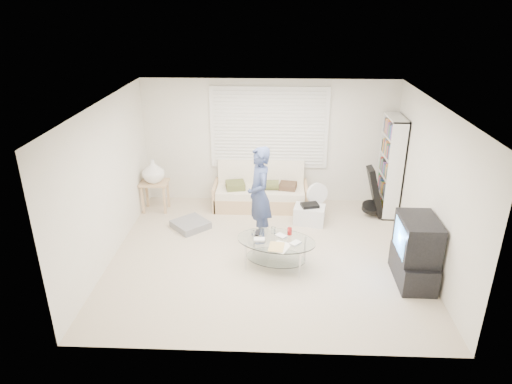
{
  "coord_description": "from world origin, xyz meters",
  "views": [
    {
      "loc": [
        0.1,
        -6.52,
        3.93
      ],
      "look_at": [
        -0.18,
        0.3,
        1.0
      ],
      "focal_mm": 32.0,
      "sensor_mm": 36.0,
      "label": 1
    }
  ],
  "objects_px": {
    "bookshelf": "(390,166)",
    "coffee_table": "(276,245)",
    "futon_sofa": "(261,193)",
    "tv_unit": "(415,251)"
  },
  "relations": [
    {
      "from": "futon_sofa",
      "to": "bookshelf",
      "type": "xyz_separation_m",
      "value": [
        2.48,
        -0.13,
        0.66
      ]
    },
    {
      "from": "futon_sofa",
      "to": "bookshelf",
      "type": "height_order",
      "value": "bookshelf"
    },
    {
      "from": "futon_sofa",
      "to": "coffee_table",
      "type": "distance_m",
      "value": 2.2
    },
    {
      "from": "bookshelf",
      "to": "futon_sofa",
      "type": "bearing_deg",
      "value": 177.06
    },
    {
      "from": "bookshelf",
      "to": "coffee_table",
      "type": "distance_m",
      "value": 3.04
    },
    {
      "from": "futon_sofa",
      "to": "tv_unit",
      "type": "relative_size",
      "value": 1.82
    },
    {
      "from": "futon_sofa",
      "to": "tv_unit",
      "type": "xyz_separation_m",
      "value": [
        2.35,
        -2.51,
        0.2
      ]
    },
    {
      "from": "bookshelf",
      "to": "coffee_table",
      "type": "height_order",
      "value": "bookshelf"
    },
    {
      "from": "coffee_table",
      "to": "bookshelf",
      "type": "bearing_deg",
      "value": 43.57
    },
    {
      "from": "tv_unit",
      "to": "coffee_table",
      "type": "bearing_deg",
      "value": 170.89
    }
  ]
}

